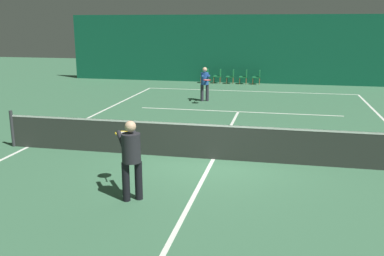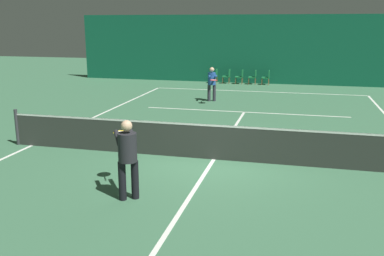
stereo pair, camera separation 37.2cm
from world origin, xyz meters
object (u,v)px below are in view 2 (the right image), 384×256
player_far (212,82)px  courtside_chair_3 (254,76)px  tennis_net (214,141)px  courtside_chair_4 (267,77)px  player_near (127,153)px  courtside_chair_0 (215,75)px  courtside_chair_1 (227,75)px  courtside_chair_2 (240,76)px

player_far → courtside_chair_3: player_far is taller
tennis_net → courtside_chair_4: (0.27, 14.60, -0.03)m
tennis_net → courtside_chair_4: tennis_net is taller
tennis_net → player_near: size_ratio=7.20×
courtside_chair_0 → courtside_chair_1: 0.78m
tennis_net → courtside_chair_0: size_ratio=14.29×
courtside_chair_2 → courtside_chair_4: same height
tennis_net → courtside_chair_3: size_ratio=14.29×
courtside_chair_4 → player_near: bearing=-4.8°
player_near → courtside_chair_4: (1.48, 17.57, -0.49)m
player_near → player_far: player_near is taller
player_far → courtside_chair_3: 6.23m
player_near → courtside_chair_3: player_near is taller
player_far → courtside_chair_2: bearing=158.8°
courtside_chair_1 → courtside_chair_3: 1.55m
courtside_chair_1 → courtside_chair_4: bearing=90.0°
courtside_chair_2 → courtside_chair_4: size_ratio=1.00×
courtside_chair_0 → courtside_chair_3: same height
player_near → courtside_chair_2: 17.57m
player_far → courtside_chair_0: player_far is taller
player_far → courtside_chair_2: player_far is taller
courtside_chair_0 → courtside_chair_2: same height
courtside_chair_0 → courtside_chair_4: bearing=90.0°
player_near → courtside_chair_4: 17.63m
tennis_net → courtside_chair_4: 14.60m
player_far → courtside_chair_1: player_far is taller
player_near → courtside_chair_4: size_ratio=1.98×
courtside_chair_0 → player_near: bearing=5.3°
courtside_chair_3 → player_near: bearing=-2.3°
tennis_net → courtside_chair_2: (-1.28, 14.60, -0.03)m
courtside_chair_4 → courtside_chair_2: bearing=-90.0°
player_far → courtside_chair_3: bearing=151.6°
player_far → courtside_chair_4: 6.43m
courtside_chair_2 → courtside_chair_3: same height
player_far → courtside_chair_4: bearing=144.8°
tennis_net → player_near: player_near is taller
player_near → courtside_chair_3: size_ratio=1.98×
tennis_net → courtside_chair_0: bearing=101.0°
tennis_net → player_far: size_ratio=7.67×
tennis_net → courtside_chair_0: 14.87m
player_far → player_near: bearing=-13.6°
courtside_chair_0 → courtside_chair_2: (1.55, 0.00, 0.00)m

